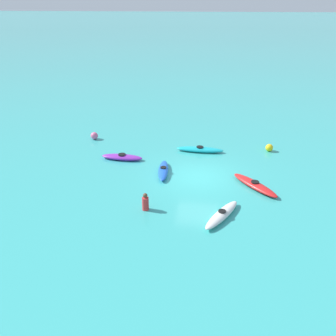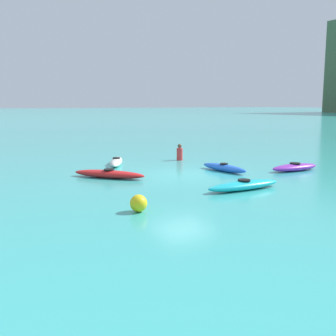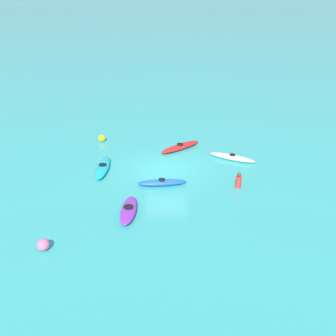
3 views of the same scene
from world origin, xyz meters
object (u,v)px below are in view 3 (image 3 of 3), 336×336
object	(u,v)px
buoy_pink	(43,245)
person_near_shore	(239,181)
buoy_yellow	(102,138)
kayak_cyan	(103,168)
kayak_purple	(129,210)
kayak_red	(180,147)
kayak_blue	(162,183)
kayak_white	(232,157)

from	to	relation	value
buoy_pink	person_near_shore	size ratio (longest dim) A/B	0.60
buoy_yellow	person_near_shore	size ratio (longest dim) A/B	0.56
kayak_cyan	kayak_purple	distance (m)	5.14
kayak_red	buoy_yellow	xyz separation A→B (m)	(5.36, -1.31, 0.08)
kayak_red	kayak_blue	distance (m)	5.22
kayak_purple	person_near_shore	distance (m)	6.23
kayak_purple	kayak_blue	bearing A→B (deg)	-118.30
buoy_yellow	person_near_shore	world-z (taller)	person_near_shore
kayak_white	kayak_red	size ratio (longest dim) A/B	0.99
kayak_white	kayak_blue	size ratio (longest dim) A/B	1.04
buoy_pink	kayak_blue	bearing A→B (deg)	-129.74
kayak_cyan	kayak_white	xyz separation A→B (m)	(-7.80, -1.51, -0.00)
kayak_blue	buoy_yellow	size ratio (longest dim) A/B	5.52
kayak_white	kayak_blue	xyz separation A→B (m)	(4.30, 3.40, 0.00)
kayak_cyan	kayak_white	world-z (taller)	same
buoy_pink	person_near_shore	world-z (taller)	person_near_shore
kayak_white	person_near_shore	size ratio (longest dim) A/B	3.22
kayak_red	kayak_blue	world-z (taller)	same
kayak_blue	buoy_yellow	world-z (taller)	buoy_yellow
kayak_white	kayak_purple	bearing A→B (deg)	46.98
kayak_purple	buoy_pink	world-z (taller)	buoy_pink
kayak_white	kayak_red	world-z (taller)	same
kayak_red	person_near_shore	world-z (taller)	person_near_shore
kayak_blue	kayak_purple	xyz separation A→B (m)	(1.54, 2.86, 0.00)
kayak_blue	person_near_shore	xyz separation A→B (m)	(-4.10, 0.22, 0.22)
kayak_cyan	buoy_pink	distance (m)	7.74
kayak_white	kayak_red	xyz separation A→B (m)	(3.19, -1.71, 0.00)
kayak_cyan	buoy_yellow	distance (m)	4.59
buoy_pink	buoy_yellow	bearing A→B (deg)	-92.47
kayak_blue	buoy_pink	xyz separation A→B (m)	(4.78, 5.75, 0.10)
kayak_purple	buoy_yellow	xyz separation A→B (m)	(2.72, -9.28, 0.08)
kayak_purple	buoy_pink	size ratio (longest dim) A/B	5.02
kayak_cyan	kayak_white	bearing A→B (deg)	-169.06
kayak_cyan	buoy_pink	world-z (taller)	buoy_pink
kayak_blue	kayak_purple	bearing A→B (deg)	61.70
kayak_white	buoy_yellow	size ratio (longest dim) A/B	5.76
kayak_red	kayak_purple	distance (m)	8.39
kayak_cyan	kayak_red	size ratio (longest dim) A/B	1.08
kayak_white	buoy_yellow	bearing A→B (deg)	-19.48
kayak_cyan	kayak_red	bearing A→B (deg)	-145.04
kayak_white	kayak_purple	xyz separation A→B (m)	(5.84, 6.25, 0.00)
kayak_purple	person_near_shore	xyz separation A→B (m)	(-5.64, -2.63, 0.22)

